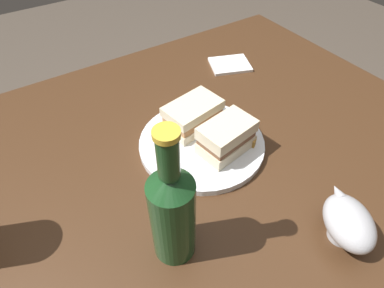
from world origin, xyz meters
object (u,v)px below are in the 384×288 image
at_px(cider_bottle, 172,212).
at_px(napkin, 230,65).
at_px(gravy_boat, 348,222).
at_px(plate, 202,143).
at_px(sandwich_half_left, 226,137).
at_px(sandwich_half_right, 193,115).

relative_size(cider_bottle, napkin, 2.39).
relative_size(gravy_boat, napkin, 1.18).
bearing_deg(cider_bottle, plate, -134.94).
bearing_deg(cider_bottle, napkin, -137.01).
xyz_separation_m(plate, sandwich_half_left, (-0.03, 0.05, 0.04)).
distance_m(gravy_boat, cider_bottle, 0.29).
xyz_separation_m(plate, sandwich_half_right, (-0.01, -0.05, 0.04)).
bearing_deg(gravy_boat, sandwich_half_right, -79.90).
height_order(sandwich_half_left, cider_bottle, cider_bottle).
bearing_deg(sandwich_half_right, napkin, -144.74).
bearing_deg(sandwich_half_left, cider_bottle, 32.06).
relative_size(sandwich_half_right, napkin, 1.21).
relative_size(plate, gravy_boat, 2.09).
bearing_deg(plate, napkin, -138.49).
bearing_deg(gravy_boat, cider_bottle, -29.11).
distance_m(plate, gravy_boat, 0.32).
bearing_deg(plate, sandwich_half_right, -102.41).
relative_size(sandwich_half_left, sandwich_half_right, 0.91).
xyz_separation_m(sandwich_half_left, napkin, (-0.22, -0.27, -0.04)).
bearing_deg(gravy_boat, napkin, -108.32).
bearing_deg(napkin, cider_bottle, 42.99).
xyz_separation_m(sandwich_half_right, gravy_boat, (-0.06, 0.36, -0.00)).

